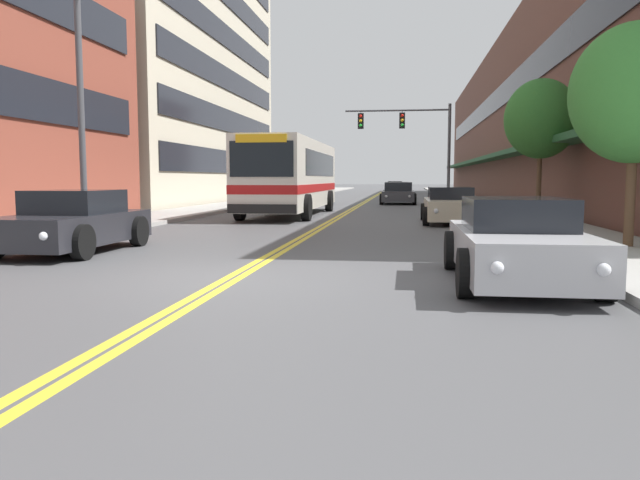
# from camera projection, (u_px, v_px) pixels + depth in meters

# --- Properties ---
(ground_plane) EXTENTS (240.00, 240.00, 0.00)m
(ground_plane) POSITION_uv_depth(u_px,v_px,m) (369.00, 200.00, 46.45)
(ground_plane) COLOR #4C4C4F
(sidewalk_left) EXTENTS (2.93, 106.00, 0.13)m
(sidewalk_left) POSITION_uv_depth(u_px,v_px,m) (278.00, 198.00, 47.38)
(sidewalk_left) COLOR #9E9B96
(sidewalk_left) RESTS_ON ground_plane
(sidewalk_right) EXTENTS (2.93, 106.00, 0.13)m
(sidewalk_right) POSITION_uv_depth(u_px,v_px,m) (465.00, 199.00, 45.50)
(sidewalk_right) COLOR #9E9B96
(sidewalk_right) RESTS_ON ground_plane
(centre_line) EXTENTS (0.34, 106.00, 0.01)m
(centre_line) POSITION_uv_depth(u_px,v_px,m) (369.00, 200.00, 46.45)
(centre_line) COLOR yellow
(centre_line) RESTS_ON ground_plane
(office_tower_left) EXTENTS (12.08, 25.60, 23.62)m
(office_tower_left) POSITION_uv_depth(u_px,v_px,m) (138.00, 20.00, 40.35)
(office_tower_left) COLOR beige
(office_tower_left) RESTS_ON ground_plane
(storefront_row_right) EXTENTS (9.10, 68.00, 10.97)m
(storefront_row_right) POSITION_uv_depth(u_px,v_px,m) (548.00, 123.00, 44.19)
(storefront_row_right) COLOR brown
(storefront_row_right) RESTS_ON ground_plane
(city_bus) EXTENTS (2.83, 11.30, 3.12)m
(city_bus) POSITION_uv_depth(u_px,v_px,m) (292.00, 174.00, 26.90)
(city_bus) COLOR silver
(city_bus) RESTS_ON ground_plane
(car_slate_blue_parked_left_near) EXTENTS (2.07, 4.76, 1.27)m
(car_slate_blue_parked_left_near) POSITION_uv_depth(u_px,v_px,m) (293.00, 194.00, 39.49)
(car_slate_blue_parked_left_near) COLOR #475675
(car_slate_blue_parked_left_near) RESTS_ON ground_plane
(car_charcoal_parked_left_mid) EXTENTS (2.08, 4.28, 1.32)m
(car_charcoal_parked_left_mid) POSITION_uv_depth(u_px,v_px,m) (72.00, 223.00, 13.38)
(car_charcoal_parked_left_mid) COLOR #232328
(car_charcoal_parked_left_mid) RESTS_ON ground_plane
(car_silver_parked_right_foreground) EXTENTS (1.97, 4.43, 1.28)m
(car_silver_parked_right_foreground) POSITION_uv_depth(u_px,v_px,m) (517.00, 243.00, 9.39)
(car_silver_parked_right_foreground) COLOR #B7B7BC
(car_silver_parked_right_foreground) RESTS_ON ground_plane
(car_champagne_parked_right_mid) EXTENTS (1.99, 4.81, 1.27)m
(car_champagne_parked_right_mid) POSITION_uv_depth(u_px,v_px,m) (450.00, 206.00, 22.09)
(car_champagne_parked_right_mid) COLOR beige
(car_champagne_parked_right_mid) RESTS_ON ground_plane
(car_white_moving_lead) EXTENTS (2.17, 4.42, 1.30)m
(car_white_moving_lead) POSITION_uv_depth(u_px,v_px,m) (397.00, 191.00, 49.22)
(car_white_moving_lead) COLOR white
(car_white_moving_lead) RESTS_ON ground_plane
(car_dark_grey_moving_second) EXTENTS (2.19, 4.59, 1.34)m
(car_dark_grey_moving_second) POSITION_uv_depth(u_px,v_px,m) (398.00, 194.00, 38.64)
(car_dark_grey_moving_second) COLOR #38383D
(car_dark_grey_moving_second) RESTS_ON ground_plane
(car_red_moving_third) EXTENTS (1.99, 4.59, 1.27)m
(car_red_moving_third) POSITION_uv_depth(u_px,v_px,m) (395.00, 188.00, 66.70)
(car_red_moving_third) COLOR maroon
(car_red_moving_third) RESTS_ON ground_plane
(traffic_signal_mast) EXTENTS (6.25, 0.38, 5.95)m
(traffic_signal_mast) POSITION_uv_depth(u_px,v_px,m) (412.00, 133.00, 37.01)
(traffic_signal_mast) COLOR #47474C
(traffic_signal_mast) RESTS_ON ground_plane
(street_lamp_left_near) EXTENTS (2.59, 0.28, 8.74)m
(street_lamp_left_near) POSITION_uv_depth(u_px,v_px,m) (91.00, 30.00, 15.17)
(street_lamp_left_near) COLOR #47474C
(street_lamp_left_near) RESTS_ON ground_plane
(street_tree_right_near) EXTENTS (2.66, 2.66, 4.67)m
(street_tree_right_near) POSITION_uv_depth(u_px,v_px,m) (635.00, 94.00, 13.00)
(street_tree_right_near) COLOR brown
(street_tree_right_near) RESTS_ON sidewalk_right
(street_tree_right_mid) EXTENTS (2.55, 2.55, 4.94)m
(street_tree_right_mid) POSITION_uv_depth(u_px,v_px,m) (541.00, 119.00, 22.01)
(street_tree_right_mid) COLOR brown
(street_tree_right_mid) RESTS_ON sidewalk_right
(fire_hydrant) EXTENTS (0.33, 0.25, 0.79)m
(fire_hydrant) POSITION_uv_depth(u_px,v_px,m) (515.00, 214.00, 18.62)
(fire_hydrant) COLOR red
(fire_hydrant) RESTS_ON sidewalk_right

